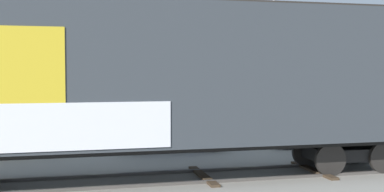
{
  "coord_description": "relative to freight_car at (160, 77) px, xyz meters",
  "views": [
    {
      "loc": [
        -1.66,
        -12.92,
        2.93
      ],
      "look_at": [
        0.65,
        0.72,
        2.23
      ],
      "focal_mm": 45.24,
      "sensor_mm": 36.0,
      "label": 1
    }
  ],
  "objects": [
    {
      "name": "freight_car",
      "position": [
        0.0,
        0.0,
        0.0
      ],
      "size": [
        15.72,
        4.04,
        4.9
      ],
      "color": "#33383D",
      "rests_on": "ground_plane"
    },
    {
      "name": "flagpole",
      "position": [
        7.89,
        12.92,
        2.89
      ],
      "size": [
        0.95,
        1.36,
        8.9
      ],
      "color": "silver",
      "rests_on": "ground_plane"
    },
    {
      "name": "track",
      "position": [
        -3.2,
        -0.23,
        -2.73
      ],
      "size": [
        59.95,
        5.95,
        0.08
      ],
      "color": "#4C4742",
      "rests_on": "ground_plane"
    },
    {
      "name": "parked_car_blue",
      "position": [
        0.85,
        5.01,
        -1.94
      ],
      "size": [
        4.14,
        1.97,
        1.67
      ],
      "color": "navy",
      "rests_on": "ground_plane"
    },
    {
      "name": "parked_car_tan",
      "position": [
        -4.78,
        5.15,
        -1.94
      ],
      "size": [
        4.88,
        2.69,
        1.61
      ],
      "color": "#9E8966",
      "rests_on": "ground_plane"
    },
    {
      "name": "hillside",
      "position": [
        0.29,
        67.03,
        2.86
      ],
      "size": [
        153.4,
        40.9,
        16.08
      ],
      "color": "slate",
      "rests_on": "ground_plane"
    },
    {
      "name": "parked_car_silver",
      "position": [
        6.7,
        5.24,
        -1.94
      ],
      "size": [
        4.65,
        2.26,
        1.62
      ],
      "color": "#B7BABF",
      "rests_on": "ground_plane"
    },
    {
      "name": "ground_plane",
      "position": [
        0.33,
        0.0,
        -2.77
      ],
      "size": [
        260.0,
        260.0,
        0.0
      ],
      "primitive_type": "plane",
      "color": "gray"
    }
  ]
}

